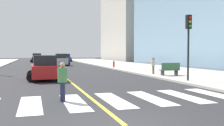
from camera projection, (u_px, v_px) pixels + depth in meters
name	position (u px, v px, depth m)	size (l,w,h in m)	color
ground_plane	(125.00, 126.00, 7.44)	(220.00, 220.00, 0.00)	#28282B
sidewalk_kerb_east	(164.00, 70.00, 30.12)	(10.00, 120.00, 0.15)	#B2ADA3
crosswalk_paint	(94.00, 101.00, 11.26)	(13.50, 4.00, 0.01)	silver
lane_divider_paint	(49.00, 65.00, 45.65)	(0.16, 80.00, 0.01)	yellow
parking_garage_concrete	(141.00, 13.00, 74.83)	(18.00, 24.00, 27.86)	#B2ADA3
car_black_nearest	(37.00, 58.00, 56.79)	(2.99, 4.67, 2.05)	black
car_silver_second	(61.00, 60.00, 43.00)	(2.88, 4.56, 2.02)	#B7B7BC
car_blue_third	(66.00, 58.00, 63.96)	(2.79, 4.36, 1.92)	#2D479E
car_red_fourth	(45.00, 68.00, 20.01)	(2.76, 4.39, 1.95)	red
traffic_light_near_corner	(189.00, 34.00, 18.18)	(0.36, 0.41, 4.71)	black
park_bench	(170.00, 69.00, 22.44)	(1.80, 0.56, 1.12)	#33603D
pedestrian_crossing	(63.00, 80.00, 11.13)	(0.43, 0.43, 1.72)	#232847
pedestrian_waiting_east	(153.00, 65.00, 24.04)	(0.38, 0.38, 1.55)	brown
fire_hydrant	(114.00, 64.00, 35.33)	(0.26, 0.26, 0.89)	red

